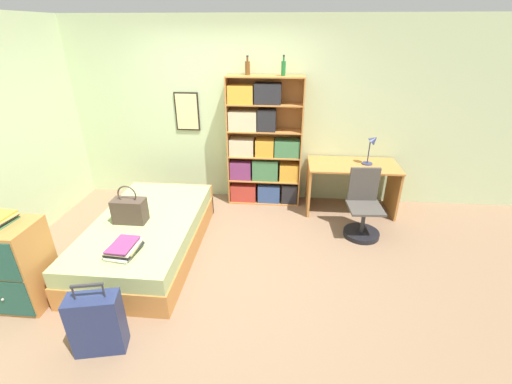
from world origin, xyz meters
TOP-DOWN VIEW (x-y plane):
  - ground_plane at (0.00, 0.00)m, footprint 14.00×14.00m
  - wall_back at (-0.00, 1.66)m, footprint 10.00×0.09m
  - bed at (-0.72, 0.02)m, footprint 1.14×2.03m
  - handbag at (-0.85, -0.05)m, footprint 0.36×0.19m
  - book_stack_on_bed at (-0.67, -0.64)m, footprint 0.31×0.35m
  - suitcase at (-0.60, -1.36)m, footprint 0.43×0.27m
  - dresser at (-1.62, -0.90)m, footprint 0.54×0.47m
  - bookcase at (0.52, 1.45)m, footprint 1.06×0.30m
  - bottle_green at (0.32, 1.49)m, footprint 0.07×0.07m
  - bottle_brown at (0.79, 1.44)m, footprint 0.06×0.06m
  - desk at (1.81, 1.29)m, footprint 1.23×0.64m
  - desk_lamp at (2.03, 1.31)m, footprint 0.19×0.14m
  - desk_chair at (1.87, 0.64)m, footprint 0.45×0.45m
  - waste_bin at (1.94, 1.22)m, footprint 0.21×0.21m

SIDE VIEW (x-z plane):
  - ground_plane at x=0.00m, z-range 0.00..0.00m
  - waste_bin at x=1.94m, z-range 0.00..0.22m
  - bed at x=-0.72m, z-range 0.00..0.44m
  - suitcase at x=-0.60m, z-range -0.06..0.61m
  - desk_chair at x=1.87m, z-range -0.16..0.71m
  - dresser at x=-1.62m, z-range 0.00..0.86m
  - book_stack_on_bed at x=-0.67m, z-range 0.44..0.55m
  - desk at x=1.81m, z-range 0.15..0.86m
  - handbag at x=-0.85m, z-range 0.36..0.81m
  - bookcase at x=0.52m, z-range -0.09..1.76m
  - desk_lamp at x=2.03m, z-range 0.78..1.21m
  - wall_back at x=0.00m, z-range 0.00..2.60m
  - bottle_green at x=0.32m, z-range 1.83..2.07m
  - bottle_brown at x=0.79m, z-range 1.83..2.08m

